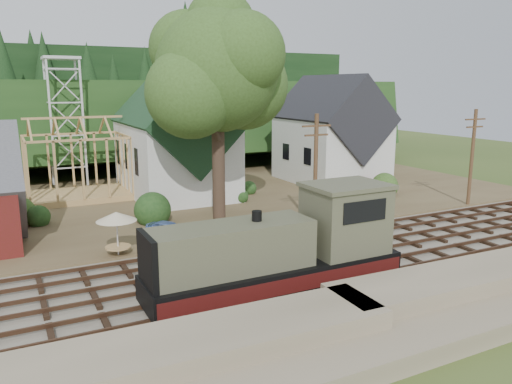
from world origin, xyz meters
name	(u,v)px	position (x,y,z in m)	size (l,w,h in m)	color
ground	(258,273)	(0.00, 0.00, 0.00)	(140.00, 140.00, 0.00)	#384C1E
embankment	(359,345)	(0.00, -8.50, 0.00)	(64.00, 5.00, 1.60)	#7F7259
railroad_bed	(258,272)	(0.00, 0.00, 0.08)	(64.00, 11.00, 0.16)	#726B5B
village_flat	(161,202)	(0.00, 18.00, 0.15)	(64.00, 26.00, 0.30)	brown
hillside	(107,165)	(0.00, 42.00, 0.00)	(70.00, 28.00, 8.00)	#1E3F19
ridge	(87,151)	(0.00, 58.00, 0.00)	(80.00, 20.00, 12.00)	black
church	(175,140)	(2.00, 19.68, 5.18)	(8.40, 15.17, 13.00)	silver
farmhouse	(331,136)	(18.00, 19.00, 4.87)	(8.40, 10.80, 10.60)	silver
timber_frame	(77,164)	(-6.00, 22.00, 3.27)	(8.20, 6.20, 6.99)	tan
lattice_tower	(63,83)	(-6.00, 28.00, 10.03)	(3.20, 3.20, 12.12)	silver
big_tree	(219,79)	(2.17, 10.08, 10.22)	(10.90, 8.40, 14.70)	#38281E
telegraph_pole_near	(315,170)	(7.00, 5.20, 4.25)	(2.20, 0.28, 8.00)	#4C331E
telegraph_pole_far	(472,156)	(22.00, 5.20, 4.25)	(2.20, 0.28, 8.00)	#4C331E
locomotive	(285,250)	(-0.10, -3.00, 2.17)	(12.34, 3.09, 4.93)	black
car_blue	(168,229)	(-2.60, 7.40, 0.83)	(1.26, 3.13, 1.07)	#5679BA
car_red	(356,181)	(18.10, 14.79, 0.97)	(2.23, 4.83, 1.34)	red
patio_set	(116,218)	(-6.16, 5.50, 2.44)	(2.26, 2.26, 2.52)	silver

